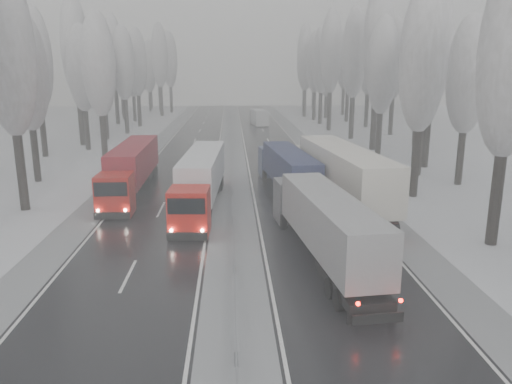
{
  "coord_description": "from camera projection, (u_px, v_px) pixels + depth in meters",
  "views": [
    {
      "loc": [
        -0.09,
        -11.22,
        9.95
      ],
      "look_at": [
        1.49,
        20.14,
        2.2
      ],
      "focal_mm": 35.0,
      "sensor_mm": 36.0,
      "label": 1
    }
  ],
  "objects": [
    {
      "name": "tree_79",
      "position": [
        150.0,
        65.0,
        125.32
      ],
      "size": [
        3.6,
        3.6,
        17.07
      ],
      "color": "black",
      "rests_on": "ground"
    },
    {
      "name": "tree_64",
      "position": [
        82.0,
        69.0,
        61.1
      ],
      "size": [
        3.6,
        3.6,
        15.42
      ],
      "color": "black",
      "rests_on": "ground"
    },
    {
      "name": "tree_29",
      "position": [
        369.0,
        59.0,
        85.28
      ],
      "size": [
        3.6,
        3.6,
        18.11
      ],
      "color": "black",
      "rests_on": "ground"
    },
    {
      "name": "tree_30",
      "position": [
        322.0,
        60.0,
        90.54
      ],
      "size": [
        3.6,
        3.6,
        17.86
      ],
      "color": "black",
      "rests_on": "ground"
    },
    {
      "name": "tree_77",
      "position": [
        148.0,
        72.0,
        119.39
      ],
      "size": [
        3.6,
        3.6,
        14.32
      ],
      "color": "black",
      "rests_on": "ground"
    },
    {
      "name": "median_slush",
      "position": [
        233.0,
        189.0,
        42.35
      ],
      "size": [
        3.0,
        200.0,
        0.04
      ],
      "primitive_type": "cube",
      "color": "#909397",
      "rests_on": "ground"
    },
    {
      "name": "tree_71",
      "position": [
        114.0,
        54.0,
        89.88
      ],
      "size": [
        3.6,
        3.6,
        19.61
      ],
      "color": "black",
      "rests_on": "ground"
    },
    {
      "name": "shoulder_left",
      "position": [
        111.0,
        191.0,
        41.86
      ],
      "size": [
        2.4,
        200.0,
        0.04
      ],
      "primitive_type": "cube",
      "color": "#909397",
      "rests_on": "ground"
    },
    {
      "name": "tree_33",
      "position": [
        327.0,
        73.0,
        102.4
      ],
      "size": [
        3.6,
        3.6,
        14.33
      ],
      "color": "black",
      "rests_on": "ground"
    },
    {
      "name": "tree_73",
      "position": [
        121.0,
        63.0,
        99.27
      ],
      "size": [
        3.6,
        3.6,
        17.22
      ],
      "color": "black",
      "rests_on": "ground"
    },
    {
      "name": "tree_69",
      "position": [
        97.0,
        53.0,
        80.13
      ],
      "size": [
        3.6,
        3.6,
        19.35
      ],
      "color": "black",
      "rests_on": "ground"
    },
    {
      "name": "tree_32",
      "position": [
        315.0,
        63.0,
        97.9
      ],
      "size": [
        3.6,
        3.6,
        17.33
      ],
      "color": "black",
      "rests_on": "ground"
    },
    {
      "name": "tree_20",
      "position": [
        426.0,
        67.0,
        45.81
      ],
      "size": [
        3.6,
        3.6,
        15.71
      ],
      "color": "black",
      "rests_on": "ground"
    },
    {
      "name": "tree_70",
      "position": [
        137.0,
        63.0,
        86.61
      ],
      "size": [
        3.6,
        3.6,
        17.09
      ],
      "color": "black",
      "rests_on": "ground"
    },
    {
      "name": "tree_78",
      "position": [
        158.0,
        58.0,
        121.2
      ],
      "size": [
        3.6,
        3.6,
        19.55
      ],
      "color": "black",
      "rests_on": "ground"
    },
    {
      "name": "tree_76",
      "position": [
        170.0,
        60.0,
        115.14
      ],
      "size": [
        3.6,
        3.6,
        18.55
      ],
      "color": "black",
      "rests_on": "ground"
    },
    {
      "name": "carriageway_left",
      "position": [
        170.0,
        190.0,
        42.1
      ],
      "size": [
        7.5,
        200.0,
        0.03
      ],
      "primitive_type": "cube",
      "color": "black",
      "rests_on": "ground"
    },
    {
      "name": "truck_red_white",
      "position": [
        201.0,
        177.0,
        36.55
      ],
      "size": [
        3.21,
        15.31,
        3.9
      ],
      "rotation": [
        0.0,
        0.0,
        -0.05
      ],
      "color": "red",
      "rests_on": "ground"
    },
    {
      "name": "truck_blue_box",
      "position": [
        287.0,
        168.0,
        40.44
      ],
      "size": [
        3.67,
        14.47,
        3.68
      ],
      "rotation": [
        0.0,
        0.0,
        0.1
      ],
      "color": "#1F2B4E",
      "rests_on": "ground"
    },
    {
      "name": "box_truck_distant",
      "position": [
        259.0,
        117.0,
        90.63
      ],
      "size": [
        3.2,
        7.78,
        2.82
      ],
      "rotation": [
        0.0,
        0.0,
        0.12
      ],
      "color": "#A9ADB0",
      "rests_on": "ground"
    },
    {
      "name": "tree_60",
      "position": [
        27.0,
        73.0,
        43.26
      ],
      "size": [
        3.6,
        3.6,
        14.84
      ],
      "color": "black",
      "rests_on": "ground"
    },
    {
      "name": "tree_27",
      "position": [
        395.0,
        59.0,
        75.04
      ],
      "size": [
        3.6,
        3.6,
        17.62
      ],
      "color": "black",
      "rests_on": "ground"
    },
    {
      "name": "tree_34",
      "position": [
        305.0,
        62.0,
        104.7
      ],
      "size": [
        3.6,
        3.6,
        17.63
      ],
      "color": "black",
      "rests_on": "ground"
    },
    {
      "name": "truck_grey_tarp",
      "position": [
        323.0,
        220.0,
        26.37
      ],
      "size": [
        3.86,
        14.73,
        3.74
      ],
      "rotation": [
        0.0,
        0.0,
        0.11
      ],
      "color": "#4E4F53",
      "rests_on": "ground"
    },
    {
      "name": "tree_37",
      "position": [
        331.0,
        66.0,
        118.73
      ],
      "size": [
        3.6,
        3.6,
        16.37
      ],
      "color": "black",
      "rests_on": "ground"
    },
    {
      "name": "tree_58",
      "position": [
        7.0,
        52.0,
        33.69
      ],
      "size": [
        3.6,
        3.6,
        17.21
      ],
      "color": "black",
      "rests_on": "ground"
    },
    {
      "name": "tree_74",
      "position": [
        159.0,
        56.0,
        105.81
      ],
      "size": [
        3.6,
        3.6,
        19.68
      ],
      "color": "black",
      "rests_on": "ground"
    },
    {
      "name": "tree_38",
      "position": [
        305.0,
        62.0,
        124.59
      ],
      "size": [
        3.6,
        3.6,
        17.97
      ],
      "color": "black",
      "rests_on": "ground"
    },
    {
      "name": "tree_35",
      "position": [
        345.0,
        61.0,
        108.94
      ],
      "size": [
        3.6,
        3.6,
        18.25
      ],
      "color": "black",
      "rests_on": "ground"
    },
    {
      "name": "tree_23",
      "position": [
        423.0,
        79.0,
        60.4
      ],
      "size": [
        3.6,
        3.6,
        13.55
      ],
      "color": "black",
      "rests_on": "ground"
    },
    {
      "name": "tree_25",
      "position": [
        421.0,
        49.0,
        64.83
      ],
      "size": [
        3.6,
        3.6,
        19.44
      ],
      "color": "black",
      "rests_on": "ground"
    },
    {
      "name": "tree_75",
      "position": [
        120.0,
        60.0,
        109.4
      ],
      "size": [
        3.6,
        3.6,
        18.6
      ],
      "color": "black",
      "rests_on": "ground"
    },
    {
      "name": "tree_26",
      "position": [
        355.0,
        54.0,
        70.64
      ],
      "size": [
        3.6,
        3.6,
        18.78
      ],
      "color": "black",
      "rests_on": "ground"
    },
    {
      "name": "truck_cream_box",
      "position": [
        339.0,
        172.0,
        36.26
      ],
      "size": [
        4.63,
        17.95,
        4.56
      ],
      "rotation": [
        0.0,
        0.0,
        0.1
      ],
      "color": "beige",
      "rests_on": "ground"
    },
    {
      "name": "tree_68",
      "position": [
        123.0,
        64.0,
        76.9
      ],
      "size": [
        3.6,
        3.6,
        16.65
      ],
      "color": "black",
      "rests_on": "ground"
    },
    {
      "name": "tree_65",
      "position": [
        75.0,
        48.0,
        64.27
      ],
      "size": [
        3.6,
        3.6,
        19.48
      ],
      "color": "black",
      "rests_on": "ground"
    },
    {
      "name": "tree_31",
      "position": [
        349.0,
        58.0,
        94.6
      ],
      "size": [
        3.6,
        3.6,
        18.58
      ],
      "color": "black",
      "rests_on": "ground"
    },
    {
      "name": "tree_19",
      "position": [
        468.0,
        76.0,
        42.08
      ],
      "size": [
        3.6,
        3.6,
        14.57
      ],
      "color": "black",
      "rests_on": "ground"
    },
    {
      "name": "tree_28",
      "position": [
        331.0,
        52.0,
        80.81
      ],
      "size": [
        3.6,
        3.6,
        19.62
      ],
      "color": "black",
      "rests_on": "ground"
    },
    {
      "name": "tree_18",
      "position": [
        423.0,
        59.0,
        37.63
      ],
      "size": [
        3.6,
        3.6,
        16.58
      ],
      "color": "black",
      "rests_on": "ground"
    },
    {
      "name": "tree_36",
      "position": [
        305.0,
        55.0,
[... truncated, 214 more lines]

